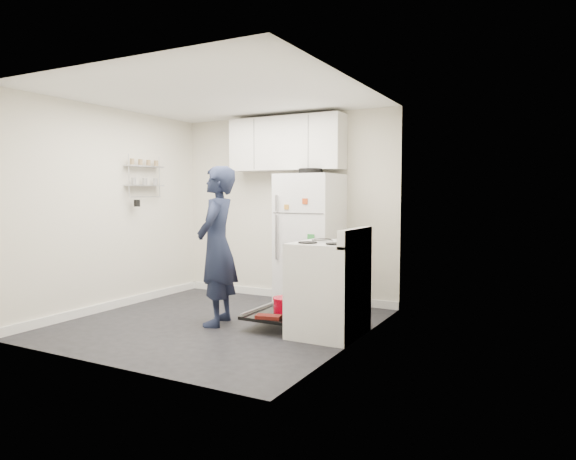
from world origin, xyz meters
The scene contains 7 objects.
room centered at (-0.03, 0.03, 1.21)m, with size 3.21×3.21×2.51m.
electric_range centered at (1.26, 0.15, 0.47)m, with size 0.66×0.76×1.10m.
open_oven_door centered at (0.72, 0.18, 0.20)m, with size 0.55×0.73×0.24m.
refrigerator centered at (0.54, 1.25, 0.85)m, with size 0.72×0.74×1.76m.
upper_cabinets centered at (0.10, 1.43, 2.10)m, with size 1.60×0.33×0.70m, color silver.
wall_shelf_rack centered at (-1.52, 0.49, 1.68)m, with size 0.14×0.60×0.61m.
person centered at (0.02, -0.03, 0.87)m, with size 0.63×0.42×1.74m, color #181E35.
Camera 1 is at (3.34, -4.60, 1.43)m, focal length 32.00 mm.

